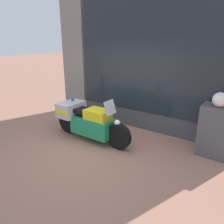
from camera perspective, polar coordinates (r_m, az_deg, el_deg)
ground_plane at (r=5.20m, az=-4.08°, el=-10.15°), size 60.00×60.00×0.00m
shop_building at (r=6.43m, az=4.25°, el=14.60°), size 5.66×0.55×4.08m
window_display at (r=6.41m, az=10.05°, el=0.08°), size 4.31×0.30×2.08m
paramedic_motorcycle at (r=5.63m, az=-6.54°, el=-2.03°), size 2.28×0.70×1.15m
utility_cabinet at (r=5.28m, az=26.05°, el=-4.70°), size 0.79×0.48×1.15m
white_helmet at (r=5.00m, az=26.43°, el=2.89°), size 0.31×0.31×0.31m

